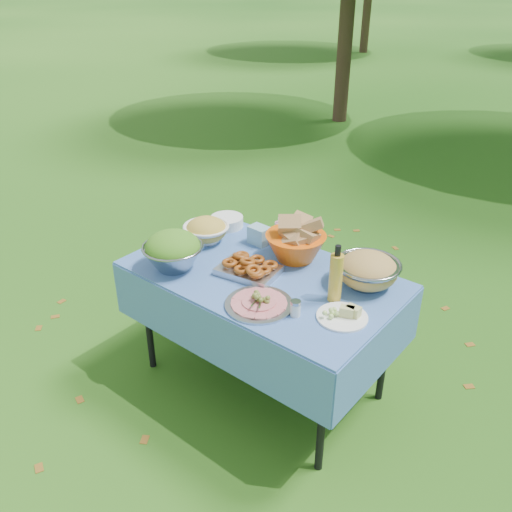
% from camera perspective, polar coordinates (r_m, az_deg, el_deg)
% --- Properties ---
extents(ground, '(80.00, 80.00, 0.00)m').
position_cam_1_polar(ground, '(3.38, 0.59, -13.00)').
color(ground, '#0D3B0A').
rests_on(ground, ground).
extents(picnic_table, '(1.46, 0.86, 0.76)m').
position_cam_1_polar(picnic_table, '(3.14, 0.62, -7.82)').
color(picnic_table, '#81BBF8').
rests_on(picnic_table, ground).
extents(salad_bowl, '(0.41, 0.41, 0.22)m').
position_cam_1_polar(salad_bowl, '(2.96, -8.74, 0.59)').
color(salad_bowl, '#919599').
rests_on(salad_bowl, picnic_table).
extents(pasta_bowl_white, '(0.31, 0.31, 0.15)m').
position_cam_1_polar(pasta_bowl_white, '(3.24, -5.26, 2.77)').
color(pasta_bowl_white, white).
rests_on(pasta_bowl_white, picnic_table).
extents(plate_stack, '(0.26, 0.26, 0.07)m').
position_cam_1_polar(plate_stack, '(3.43, -3.08, 3.64)').
color(plate_stack, white).
rests_on(plate_stack, picnic_table).
extents(wipes_box, '(0.12, 0.09, 0.11)m').
position_cam_1_polar(wipes_box, '(3.21, 0.34, 2.21)').
color(wipes_box, '#84B6CB').
rests_on(wipes_box, picnic_table).
extents(sanitizer_bottle, '(0.06, 0.06, 0.16)m').
position_cam_1_polar(sanitizer_bottle, '(3.21, 2.49, 2.72)').
color(sanitizer_bottle, pink).
rests_on(sanitizer_bottle, picnic_table).
extents(bread_bowl, '(0.43, 0.43, 0.23)m').
position_cam_1_polar(bread_bowl, '(3.03, 4.21, 1.65)').
color(bread_bowl, '#EF5B0C').
rests_on(bread_bowl, picnic_table).
extents(pasta_bowl_steel, '(0.41, 0.41, 0.18)m').
position_cam_1_polar(pasta_bowl_steel, '(2.84, 11.67, -1.42)').
color(pasta_bowl_steel, '#919599').
rests_on(pasta_bowl_steel, picnic_table).
extents(fried_tray, '(0.35, 0.27, 0.07)m').
position_cam_1_polar(fried_tray, '(2.91, -0.78, -1.21)').
color(fried_tray, '#AFAFB4').
rests_on(fried_tray, picnic_table).
extents(charcuterie_platter, '(0.39, 0.39, 0.08)m').
position_cam_1_polar(charcuterie_platter, '(2.65, 0.31, -4.52)').
color(charcuterie_platter, '#AAACB0').
rests_on(charcuterie_platter, picnic_table).
extents(oil_bottle, '(0.08, 0.08, 0.30)m').
position_cam_1_polar(oil_bottle, '(2.66, 8.43, -1.82)').
color(oil_bottle, gold).
rests_on(oil_bottle, picnic_table).
extents(cheese_plate, '(0.32, 0.32, 0.07)m').
position_cam_1_polar(cheese_plate, '(2.59, 9.10, -5.85)').
color(cheese_plate, white).
rests_on(cheese_plate, picnic_table).
extents(shaker, '(0.06, 0.06, 0.08)m').
position_cam_1_polar(shaker, '(2.58, 4.18, -5.51)').
color(shaker, silver).
rests_on(shaker, picnic_table).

